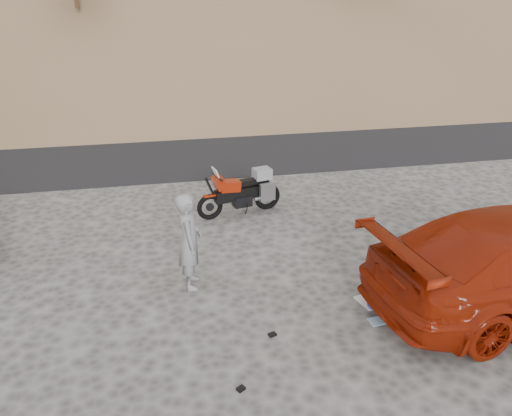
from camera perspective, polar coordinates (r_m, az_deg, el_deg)
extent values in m
plane|color=#423F3D|center=(9.25, -1.58, -8.86)|extent=(140.00, 140.00, 0.00)
cube|color=black|center=(17.45, -6.64, 7.21)|extent=(120.00, 7.00, 0.05)
torus|color=black|center=(11.65, -5.29, 0.11)|extent=(0.64, 0.26, 0.63)
cylinder|color=black|center=(11.65, -5.29, 0.11)|extent=(0.20, 0.10, 0.19)
torus|color=black|center=(12.17, 1.30, 1.31)|extent=(0.68, 0.29, 0.67)
cylinder|color=black|center=(12.17, 1.30, 1.31)|extent=(0.22, 0.12, 0.21)
cylinder|color=black|center=(11.53, -5.00, 1.79)|extent=(0.36, 0.14, 0.78)
cylinder|color=black|center=(11.44, -4.43, 3.59)|extent=(0.18, 0.59, 0.04)
cube|color=black|center=(11.80, -2.04, 1.65)|extent=(1.17, 0.49, 0.29)
cube|color=black|center=(11.91, -1.60, 0.87)|extent=(0.49, 0.38, 0.27)
cube|color=maroon|center=(11.63, -3.06, 2.56)|extent=(0.56, 0.40, 0.30)
cube|color=maroon|center=(11.50, -4.27, 2.89)|extent=(0.36, 0.38, 0.34)
cube|color=silver|center=(11.39, -4.63, 4.01)|extent=(0.18, 0.31, 0.24)
cube|color=black|center=(11.79, -0.99, 3.00)|extent=(0.56, 0.33, 0.12)
cube|color=black|center=(11.94, 0.62, 3.09)|extent=(0.37, 0.25, 0.10)
cube|color=#A9A9AD|center=(11.82, 1.30, 1.86)|extent=(0.40, 0.20, 0.43)
cube|color=#A9A9AD|center=(12.24, 0.27, 2.66)|extent=(0.40, 0.20, 0.43)
cube|color=gray|center=(11.88, 0.70, 3.97)|extent=(0.47, 0.41, 0.25)
cube|color=maroon|center=(11.53, -5.34, 1.42)|extent=(0.31, 0.18, 0.04)
cylinder|color=black|center=(11.84, -1.05, -0.12)|extent=(0.07, 0.20, 0.35)
cylinder|color=#A9A9AD|center=(11.96, 0.76, 1.23)|extent=(0.45, 0.19, 0.12)
imported|color=gray|center=(9.36, -7.30, -8.66)|extent=(0.48, 0.69, 1.81)
cube|color=white|center=(9.09, 13.22, -10.20)|extent=(0.62, 0.58, 0.02)
cylinder|color=#1A34A0|center=(8.95, 13.96, -10.30)|extent=(0.46, 0.30, 0.17)
cylinder|color=#1A34A0|center=(9.27, 23.74, -10.33)|extent=(0.10, 0.10, 0.21)
cone|color=#A80B17|center=(8.55, 15.66, -12.40)|extent=(0.15, 0.15, 0.15)
cube|color=black|center=(8.09, 1.87, -14.25)|extent=(0.14, 0.12, 0.03)
cube|color=black|center=(7.22, -1.75, -19.94)|extent=(0.14, 0.13, 0.04)
cube|color=#86B4D0|center=(8.62, 13.81, -12.42)|extent=(0.32, 0.25, 0.01)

